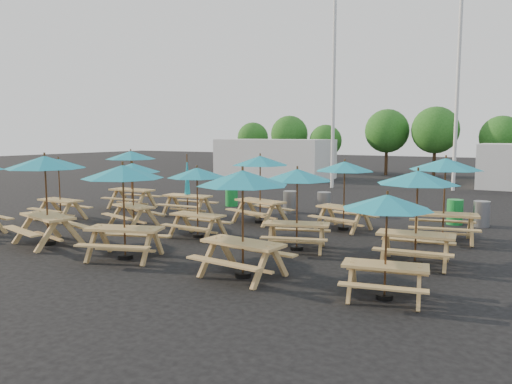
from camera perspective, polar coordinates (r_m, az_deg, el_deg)
The scene contains 29 objects.
ground at distance 16.76m, azimuth -2.58°, elevation -4.25°, with size 120.00×120.00×0.00m, color black.
picnic_unit_1 at distance 19.66m, azimuth -21.63°, elevation 2.64°, with size 2.02×2.02×2.28m.
picnic_unit_2 at distance 21.82m, azimuth -14.10°, elevation 3.70°, with size 2.21×2.21×2.47m.
picnic_unit_3 at distance 15.32m, azimuth -22.97°, elevation 2.55°, with size 2.65×2.65×2.58m.
picnic_unit_4 at distance 17.46m, azimuth -13.94°, elevation 2.26°, with size 2.29×2.29×2.20m.
picnic_unit_5 at distance 19.54m, azimuth -7.85°, elevation 0.18°, with size 2.01×1.79×2.40m.
picnic_unit_6 at distance 12.92m, azimuth -14.96°, elevation 1.58°, with size 2.60×2.60×2.42m.
picnic_unit_7 at distance 15.25m, azimuth -6.75°, elevation 1.70°, with size 1.85×1.85×2.17m.
picnic_unit_8 at distance 17.69m, azimuth 0.48°, elevation 3.13°, with size 2.51×2.51×2.42m.
picnic_unit_9 at distance 10.85m, azimuth -1.54°, elevation 0.83°, with size 2.24×2.24×2.40m.
picnic_unit_10 at distance 13.53m, azimuth 4.74°, elevation 1.39°, with size 2.40×2.40×2.25m.
picnic_unit_11 at distance 16.64m, azimuth 10.09°, elevation 2.41°, with size 2.35×2.35×2.29m.
picnic_unit_12 at distance 9.73m, azimuth 14.75°, elevation -1.86°, with size 2.05×2.05×2.05m.
picnic_unit_13 at distance 12.53m, azimuth 17.99°, elevation 0.93°, with size 2.17×2.17×2.31m.
picnic_unit_14 at distance 15.63m, azimuth 20.84°, elevation 2.43°, with size 2.50×2.50×2.49m.
waste_bin_0 at distance 22.06m, azimuth -2.81°, elevation -0.47°, with size 0.55×0.55×0.88m, color #1A9037.
waste_bin_1 at distance 20.21m, azimuth 3.90°, elevation -1.13°, with size 0.55×0.55×0.88m, color gray.
waste_bin_2 at distance 19.96m, azimuth 7.78°, elevation -1.27°, with size 0.55×0.55×0.88m, color gray.
waste_bin_3 at distance 18.88m, azimuth 21.78°, elevation -2.13°, with size 0.55×0.55×0.88m, color #1A9037.
waste_bin_4 at distance 18.79m, azimuth 24.36°, elevation -2.29°, with size 0.55×0.55×0.88m, color gray.
mast_0 at distance 30.04m, azimuth 8.87°, elevation 11.96°, with size 0.20×0.20×12.00m, color silver.
mast_1 at distance 30.31m, azimuth 22.07°, elevation 11.52°, with size 0.20×0.20×12.00m, color silver.
event_tent_0 at distance 36.10m, azimuth 2.14°, elevation 3.82°, with size 8.00×4.00×2.80m, color silver.
tree_0 at distance 45.35m, azimuth -0.36°, elevation 6.20°, with size 2.80×2.80×4.24m.
tree_1 at distance 42.10m, azimuth 3.83°, elevation 6.59°, with size 3.11×3.11×4.72m.
tree_2 at distance 40.50m, azimuth 7.95°, elevation 5.79°, with size 2.59×2.59×3.93m.
tree_3 at distance 40.01m, azimuth 14.75°, elevation 6.75°, with size 3.36×3.36×5.09m.
tree_4 at distance 38.75m, azimuth 19.82°, elevation 6.67°, with size 3.41×3.41×5.17m.
tree_5 at distance 38.62m, azimuth 26.25°, elevation 5.66°, with size 2.94×2.94×4.45m.
Camera 1 is at (8.89, -13.85, 3.16)m, focal length 35.00 mm.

